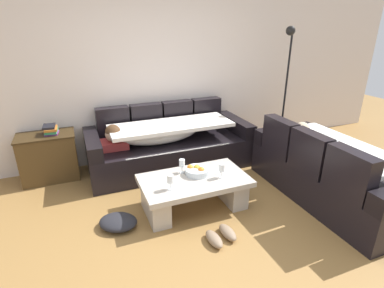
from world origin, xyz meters
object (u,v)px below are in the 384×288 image
at_px(wine_glass_far_back, 182,164).
at_px(coffee_table, 194,189).
at_px(couch_near_window, 329,172).
at_px(book_stack_on_cabinet, 51,130).
at_px(floor_lamp, 286,81).
at_px(crumpled_garment, 118,222).
at_px(couch_along_wall, 168,145).
at_px(side_cabinet, 49,157).
at_px(wine_glass_near_right, 222,168).
at_px(open_magazine, 208,171).
at_px(pair_of_shoes, 221,236).
at_px(fruit_bowl, 197,171).
at_px(wine_glass_near_left, 170,179).

bearing_deg(wine_glass_far_back, coffee_table, -65.76).
bearing_deg(coffee_table, couch_near_window, -13.30).
distance_m(book_stack_on_cabinet, floor_lamp, 3.57).
xyz_separation_m(coffee_table, crumpled_garment, (-0.88, -0.04, -0.18)).
height_order(couch_along_wall, coffee_table, couch_along_wall).
bearing_deg(side_cabinet, couch_near_window, -29.27).
distance_m(wine_glass_near_right, side_cabinet, 2.35).
height_order(open_magazine, book_stack_on_cabinet, book_stack_on_cabinet).
bearing_deg(wine_glass_far_back, couch_near_window, -18.34).
bearing_deg(book_stack_on_cabinet, open_magazine, -37.54).
bearing_deg(floor_lamp, coffee_table, -150.10).
distance_m(couch_along_wall, book_stack_on_cabinet, 1.57).
xyz_separation_m(wine_glass_near_right, floor_lamp, (1.80, 1.30, 0.62)).
height_order(coffee_table, crumpled_garment, coffee_table).
height_order(book_stack_on_cabinet, pair_of_shoes, book_stack_on_cabinet).
xyz_separation_m(couch_near_window, side_cabinet, (-3.13, 1.75, -0.02)).
distance_m(couch_near_window, crumpled_garment, 2.50).
height_order(fruit_bowl, open_magazine, fruit_bowl).
height_order(couch_along_wall, wine_glass_near_left, couch_along_wall).
height_order(coffee_table, wine_glass_far_back, wine_glass_far_back).
relative_size(coffee_table, pair_of_shoes, 3.80).
xyz_separation_m(book_stack_on_cabinet, floor_lamp, (3.54, -0.18, 0.42)).
height_order(coffee_table, book_stack_on_cabinet, book_stack_on_cabinet).
height_order(wine_glass_far_back, open_magazine, wine_glass_far_back).
distance_m(fruit_bowl, open_magazine, 0.15).
relative_size(fruit_bowl, side_cabinet, 0.39).
bearing_deg(wine_glass_near_left, open_magazine, 22.71).
distance_m(coffee_table, wine_glass_near_left, 0.43).
bearing_deg(wine_glass_far_back, side_cabinet, 140.57).
height_order(couch_near_window, fruit_bowl, couch_near_window).
bearing_deg(fruit_bowl, coffee_table, -128.95).
xyz_separation_m(coffee_table, floor_lamp, (2.08, 1.20, 0.88)).
height_order(couch_near_window, coffee_table, couch_near_window).
relative_size(wine_glass_near_left, wine_glass_far_back, 1.00).
xyz_separation_m(couch_along_wall, wine_glass_near_left, (-0.37, -1.28, 0.16)).
relative_size(wine_glass_near_right, open_magazine, 0.59).
bearing_deg(wine_glass_far_back, couch_along_wall, 82.16).
bearing_deg(floor_lamp, book_stack_on_cabinet, 177.17).
bearing_deg(side_cabinet, fruit_bowl, -38.81).
distance_m(wine_glass_near_right, book_stack_on_cabinet, 2.29).
distance_m(pair_of_shoes, crumpled_garment, 1.08).
distance_m(wine_glass_near_left, side_cabinet, 1.95).
xyz_separation_m(fruit_bowl, book_stack_on_cabinet, (-1.53, 1.29, 0.28)).
distance_m(couch_near_window, open_magazine, 1.46).
height_order(open_magazine, pair_of_shoes, open_magazine).
bearing_deg(fruit_bowl, book_stack_on_cabinet, 139.80).
relative_size(open_magazine, pair_of_shoes, 0.89).
xyz_separation_m(floor_lamp, pair_of_shoes, (-2.05, -1.82, -1.07)).
bearing_deg(couch_along_wall, coffee_table, -92.69).
relative_size(couch_along_wall, side_cabinet, 3.22).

